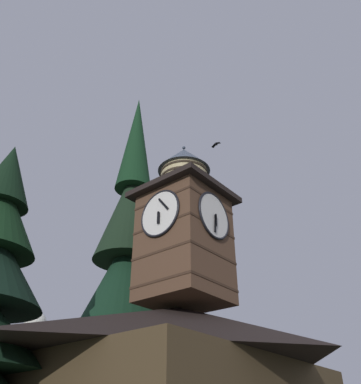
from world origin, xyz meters
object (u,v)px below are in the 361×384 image
moon (35,323)px  clock_tower (184,226)px  flying_bird_high (216,144)px  pine_tree_behind (125,309)px

moon → clock_tower: bearing=68.5°
moon → flying_bird_high: bearing=75.1°
flying_bird_high → clock_tower: bearing=10.5°
moon → pine_tree_behind: bearing=67.4°
moon → flying_bird_high: (7.60, 28.60, 4.73)m
clock_tower → moon: (-11.54, -29.32, 2.40)m
flying_bird_high → moon: bearing=-104.9°
clock_tower → pine_tree_behind: 5.70m
flying_bird_high → pine_tree_behind: bearing=-59.2°
pine_tree_behind → flying_bird_high: (-2.53, 4.23, 9.57)m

